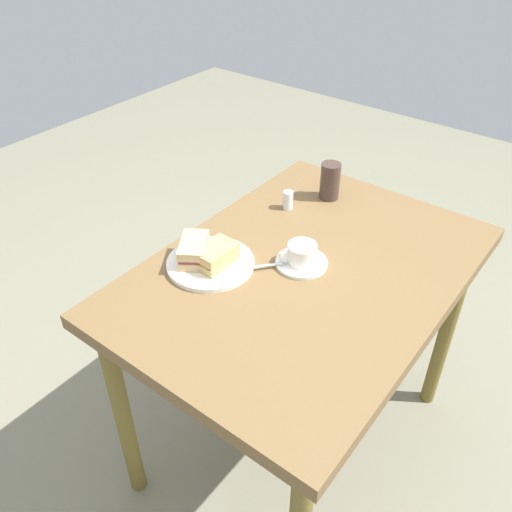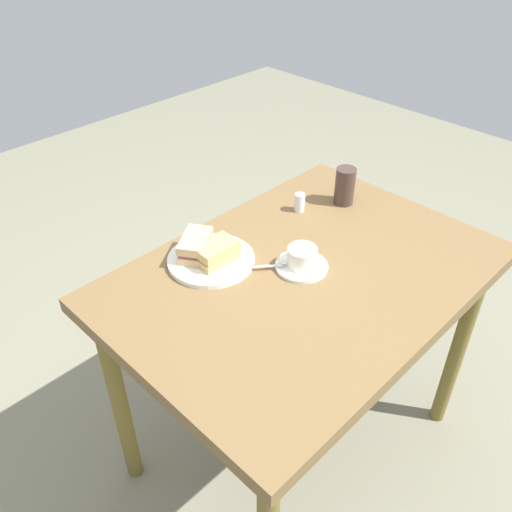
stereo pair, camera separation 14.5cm
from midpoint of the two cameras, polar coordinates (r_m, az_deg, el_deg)
ground_plane at (r=2.03m, az=1.86°, el=-18.84°), size 6.00×6.00×0.00m
dining_table at (r=1.52m, az=2.37°, el=-4.09°), size 1.05×0.74×0.78m
sandwich_plate at (r=1.47m, az=-7.68°, el=-0.88°), size 0.24×0.24×0.01m
sandwich_front at (r=1.44m, az=-7.18°, el=-0.04°), size 0.12×0.08×0.05m
sandwich_back at (r=1.47m, az=-9.45°, el=0.51°), size 0.14×0.13×0.06m
coffee_saucer at (r=1.47m, az=2.04°, el=-0.83°), size 0.14×0.14×0.01m
coffee_cup at (r=1.45m, az=2.01°, el=0.22°), size 0.10×0.08×0.05m
spoon at (r=1.45m, az=-0.85°, el=-0.98°), size 0.08×0.07×0.01m
salt_shaker at (r=1.69m, az=0.96°, el=5.88°), size 0.03×0.03×0.06m
drinking_glass at (r=1.74m, az=5.51°, el=7.86°), size 0.06×0.06×0.12m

